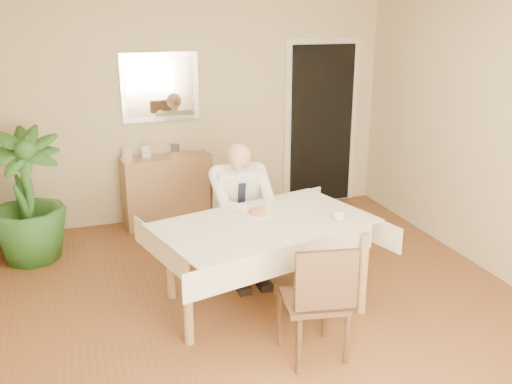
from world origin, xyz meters
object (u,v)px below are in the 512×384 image
object	(u,v)px
coffee_mug	(339,215)
sideboard	(168,190)
chair_far	(234,216)
potted_palm	(26,197)
chair_near	(319,297)
dining_table	(264,232)
seated_man	(243,206)

from	to	relation	value
coffee_mug	sideboard	world-z (taller)	coffee_mug
chair_far	sideboard	world-z (taller)	chair_far
chair_far	potted_palm	bearing A→B (deg)	151.64
chair_near	coffee_mug	world-z (taller)	chair_near
chair_near	coffee_mug	size ratio (longest dim) A/B	8.23
dining_table	seated_man	bearing A→B (deg)	75.03
dining_table	chair_near	world-z (taller)	chair_near
dining_table	seated_man	world-z (taller)	seated_man
chair_far	potted_palm	distance (m)	2.03
coffee_mug	potted_palm	size ratio (longest dim) A/B	0.08
chair_far	seated_man	size ratio (longest dim) A/B	0.71
potted_palm	coffee_mug	bearing A→B (deg)	-35.19
dining_table	potted_palm	xyz separation A→B (m)	(-1.89, 1.59, -0.01)
seated_man	potted_palm	size ratio (longest dim) A/B	0.95
sideboard	potted_palm	world-z (taller)	potted_palm
chair_far	chair_near	distance (m)	1.74
sideboard	seated_man	bearing A→B (deg)	-80.41
dining_table	sideboard	distance (m)	2.21
chair_near	sideboard	bearing A→B (deg)	109.31
chair_near	sideboard	distance (m)	3.06
seated_man	coffee_mug	size ratio (longest dim) A/B	11.42
coffee_mug	potted_palm	world-z (taller)	potted_palm
seated_man	sideboard	size ratio (longest dim) A/B	1.25
coffee_mug	potted_palm	xyz separation A→B (m)	(-2.47, 1.74, -0.14)
chair_near	potted_palm	size ratio (longest dim) A/B	0.68
dining_table	seated_man	xyz separation A→B (m)	(-0.00, 0.59, 0.02)
coffee_mug	sideboard	xyz separation A→B (m)	(-1.01, 2.31, -0.40)
seated_man	coffee_mug	bearing A→B (deg)	-51.93
seated_man	coffee_mug	xyz separation A→B (m)	(0.58, -0.75, 0.10)
chair_far	chair_near	world-z (taller)	chair_near
dining_table	chair_far	distance (m)	0.90
chair_far	chair_near	bearing A→B (deg)	-94.47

